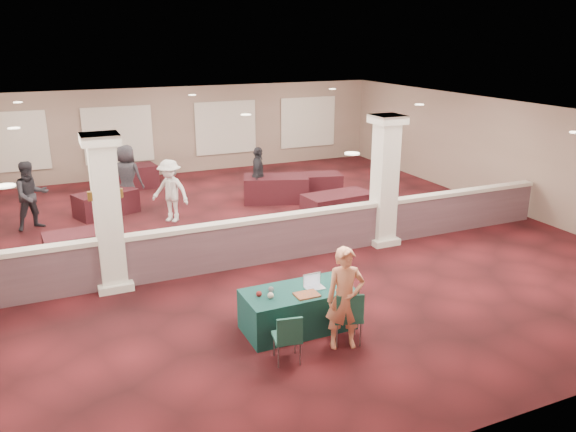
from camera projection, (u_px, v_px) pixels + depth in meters
name	position (u px, v px, depth m)	size (l,w,h in m)	color
ground	(249.00, 240.00, 14.29)	(16.00, 16.00, 0.00)	#481216
wall_back	(174.00, 131.00, 20.76)	(16.00, 0.04, 3.20)	#7E6657
wall_front	(471.00, 327.00, 6.83)	(16.00, 0.04, 3.20)	#7E6657
wall_right	(498.00, 153.00, 16.87)	(0.04, 16.00, 3.20)	#7E6657
ceiling	(246.00, 114.00, 13.30)	(16.00, 16.00, 0.02)	silver
partition_wall	(271.00, 238.00, 12.81)	(15.60, 0.28, 1.10)	#523840
column_left	(107.00, 212.00, 11.13)	(0.72, 0.72, 3.20)	silver
column_right	(385.00, 180.00, 13.63)	(0.72, 0.72, 3.20)	silver
sconce_left	(90.00, 196.00, 10.91)	(0.12, 0.12, 0.18)	brown
sconce_right	(120.00, 193.00, 11.13)	(0.12, 0.12, 0.18)	brown
near_table	(298.00, 309.00, 9.91)	(1.92, 0.96, 0.74)	#0F3A36
conf_chair_main	(348.00, 313.00, 9.34)	(0.61, 0.61, 0.97)	#1F5C4E
conf_chair_side	(288.00, 335.00, 8.80)	(0.50, 0.50, 0.85)	#1F5C4E
woman	(345.00, 298.00, 9.18)	(0.63, 0.42, 1.76)	#FF9D6E
far_table_front_left	(84.00, 246.00, 12.93)	(1.71, 0.85, 0.69)	black
far_table_front_center	(276.00, 189.00, 17.54)	(1.98, 0.99, 0.80)	black
far_table_front_right	(337.00, 207.00, 15.73)	(1.91, 0.96, 0.78)	black
far_table_back_left	(106.00, 203.00, 16.22)	(1.71, 0.85, 0.69)	black
far_table_back_center	(128.00, 178.00, 19.00)	(1.89, 0.94, 0.77)	black
far_table_back_right	(315.00, 184.00, 18.30)	(1.69, 0.84, 0.68)	black
attendee_a	(31.00, 195.00, 14.90)	(0.89, 0.49, 1.84)	black
attendee_b	(170.00, 191.00, 15.52)	(1.12, 0.51, 1.75)	beige
attendee_c	(258.00, 175.00, 17.40)	(1.01, 0.48, 1.72)	black
attendee_d	(127.00, 177.00, 16.72)	(0.94, 0.51, 1.91)	black
laptop_base	(315.00, 288.00, 9.87)	(0.33, 0.23, 0.02)	silver
laptop_screen	(312.00, 279.00, 9.93)	(0.33, 0.01, 0.22)	silver
screen_glow	(312.00, 280.00, 9.93)	(0.30, 0.00, 0.19)	silver
knitting	(307.00, 295.00, 9.59)	(0.40, 0.30, 0.03)	#C7541F
yarn_cream	(271.00, 296.00, 9.47)	(0.11, 0.11, 0.11)	beige
yarn_red	(259.00, 294.00, 9.54)	(0.10, 0.10, 0.10)	maroon
yarn_grey	(271.00, 289.00, 9.71)	(0.11, 0.11, 0.11)	#4F4F54
scissors	(339.00, 290.00, 9.81)	(0.12, 0.03, 0.01)	red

